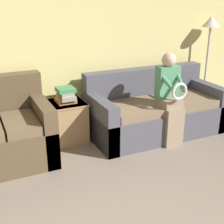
# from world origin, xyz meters

# --- Properties ---
(wall_back) EXTENTS (7.50, 0.06, 2.55)m
(wall_back) POSITION_xyz_m (0.00, 3.09, 1.27)
(wall_back) COLOR #DBCC7F
(wall_back) RESTS_ON ground_plane
(couch_main) EXTENTS (1.93, 0.91, 0.91)m
(couch_main) POSITION_xyz_m (1.55, 2.54, 0.32)
(couch_main) COLOR #4C4C56
(couch_main) RESTS_ON ground_plane
(child_left_seated) EXTENTS (0.32, 0.38, 1.23)m
(child_left_seated) POSITION_xyz_m (1.55, 2.16, 0.68)
(child_left_seated) COLOR gray
(child_left_seated) RESTS_ON ground_plane
(side_shelf) EXTENTS (0.51, 0.51, 0.57)m
(side_shelf) POSITION_xyz_m (0.29, 2.78, 0.29)
(side_shelf) COLOR #9E7A51
(side_shelf) RESTS_ON ground_plane
(book_stack) EXTENTS (0.25, 0.30, 0.20)m
(book_stack) POSITION_xyz_m (0.30, 2.78, 0.67)
(book_stack) COLOR orange
(book_stack) RESTS_ON side_shelf
(floor_lamp) EXTENTS (0.28, 0.28, 1.61)m
(floor_lamp) POSITION_xyz_m (2.74, 2.86, 1.31)
(floor_lamp) COLOR #2D2B28
(floor_lamp) RESTS_ON ground_plane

